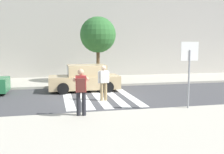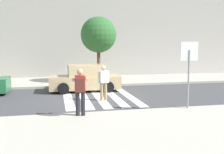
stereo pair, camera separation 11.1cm
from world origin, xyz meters
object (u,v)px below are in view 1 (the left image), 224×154
photographer_with_backpack (81,88)px  street_tree_center (98,35)px  parked_car_tan (85,79)px  stop_sign (189,60)px  pedestrian_crossing (104,81)px

photographer_with_backpack → street_tree_center: 9.09m
parked_car_tan → stop_sign: bearing=-58.1°
parked_car_tan → street_tree_center: bearing=64.5°
photographer_with_backpack → pedestrian_crossing: size_ratio=1.00×
stop_sign → parked_car_tan: (-3.57, 5.72, -1.39)m
pedestrian_crossing → parked_car_tan: size_ratio=0.42×
street_tree_center → parked_car_tan: bearing=-115.5°
parked_car_tan → street_tree_center: 3.92m
photographer_with_backpack → pedestrian_crossing: bearing=65.0°
photographer_with_backpack → parked_car_tan: photographer_with_backpack is taller
stop_sign → street_tree_center: size_ratio=0.60×
stop_sign → street_tree_center: bearing=105.6°
photographer_with_backpack → pedestrian_crossing: 3.36m
stop_sign → parked_car_tan: 6.89m
pedestrian_crossing → street_tree_center: 6.06m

